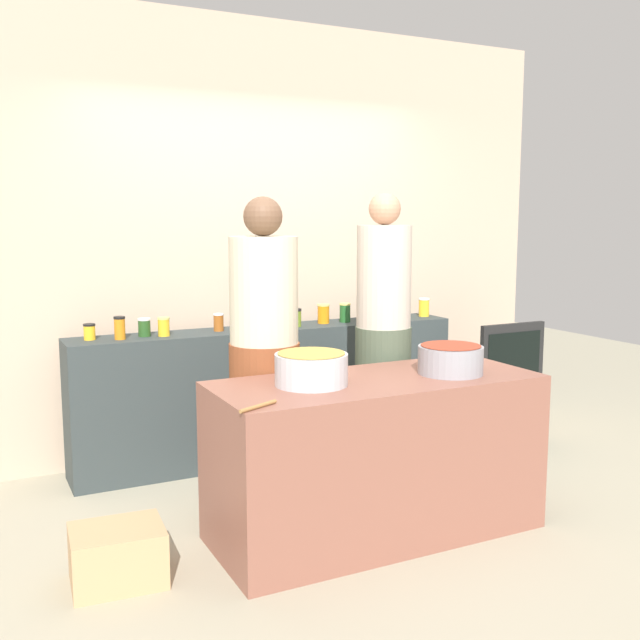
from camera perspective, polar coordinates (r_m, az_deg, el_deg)
ground at (r=4.28m, az=2.17°, el=-14.66°), size 12.00×12.00×0.00m
storefront_wall at (r=5.27m, az=-5.40°, el=6.35°), size 4.80×0.12×3.00m
display_shelf at (r=5.08m, az=-3.80°, el=-5.63°), size 2.70×0.36×0.90m
prep_table at (r=3.89m, az=4.36°, el=-10.53°), size 1.70×0.70×0.83m
preserve_jar_0 at (r=4.70m, az=-17.48°, el=-0.87°), size 0.07×0.07×0.10m
preserve_jar_1 at (r=4.66m, az=-15.30°, el=-0.59°), size 0.07×0.07×0.14m
preserve_jar_2 at (r=4.74m, az=-13.50°, el=-0.55°), size 0.08×0.08×0.12m
preserve_jar_3 at (r=4.72m, az=-12.05°, el=-0.51°), size 0.08×0.08×0.12m
preserve_jar_4 at (r=4.87m, az=-7.89°, el=-0.17°), size 0.07×0.07×0.12m
preserve_jar_5 at (r=4.98m, az=-5.27°, el=0.06°), size 0.08×0.08×0.12m
preserve_jar_6 at (r=5.02m, az=-1.96°, el=0.19°), size 0.09×0.09×0.12m
preserve_jar_7 at (r=5.17m, az=0.27°, el=0.50°), size 0.09×0.09×0.14m
preserve_jar_8 at (r=5.24m, az=1.95°, el=0.58°), size 0.08×0.08×0.13m
preserve_jar_9 at (r=5.33m, az=3.33°, el=0.52°), size 0.08×0.08×0.10m
preserve_jar_10 at (r=5.40m, az=4.74°, el=0.70°), size 0.09×0.09×0.12m
preserve_jar_11 at (r=5.50m, az=6.39°, el=0.88°), size 0.07×0.07×0.13m
preserve_jar_12 at (r=5.60m, az=8.08°, el=1.00°), size 0.08×0.08×0.14m
cooking_pot_left at (r=3.62m, az=-0.68°, el=-3.83°), size 0.36×0.36×0.16m
cooking_pot_center at (r=3.94m, az=10.11°, el=-3.04°), size 0.34×0.34×0.15m
wooden_spoon at (r=3.21m, az=-4.82°, el=-6.70°), size 0.21×0.11×0.02m
cook_with_tongs at (r=4.10m, az=-4.33°, el=-4.05°), size 0.39×0.39×1.76m
cook_in_cap at (r=4.47m, az=4.92°, el=-2.73°), size 0.34×0.34×1.79m
bread_crate at (r=3.61m, az=-15.45°, el=-17.21°), size 0.43×0.36×0.26m
chalkboard_sign at (r=5.58m, az=14.64°, el=-4.71°), size 0.56×0.05×0.88m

